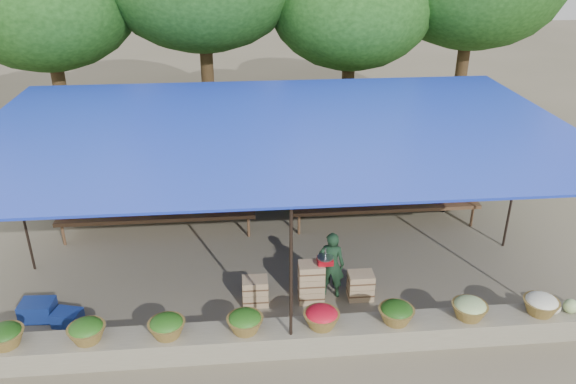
{
  "coord_description": "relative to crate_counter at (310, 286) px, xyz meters",
  "views": [
    {
      "loc": [
        -0.68,
        -9.78,
        6.12
      ],
      "look_at": [
        0.24,
        0.2,
        1.36
      ],
      "focal_mm": 35.0,
      "sensor_mm": 36.0,
      "label": 1
    }
  ],
  "objects": [
    {
      "name": "ground",
      "position": [
        -0.47,
        1.52,
        -0.31
      ],
      "size": [
        60.0,
        60.0,
        0.0
      ],
      "primitive_type": "plane",
      "color": "brown",
      "rests_on": "ground"
    },
    {
      "name": "stone_curb",
      "position": [
        -0.47,
        -1.23,
        -0.11
      ],
      "size": [
        10.6,
        0.55,
        0.4
      ],
      "primitive_type": "cube",
      "color": "slate",
      "rests_on": "ground"
    },
    {
      "name": "stall_canopy",
      "position": [
        -0.47,
        1.59,
        2.36
      ],
      "size": [
        10.8,
        6.6,
        2.82
      ],
      "color": "black",
      "rests_on": "ground"
    },
    {
      "name": "produce_baskets",
      "position": [
        -0.57,
        -1.23,
        0.25
      ],
      "size": [
        8.98,
        0.58,
        0.34
      ],
      "color": "brown",
      "rests_on": "stone_curb"
    },
    {
      "name": "netting_backdrop",
      "position": [
        -0.47,
        4.67,
        0.94
      ],
      "size": [
        10.6,
        0.06,
        2.5
      ],
      "primitive_type": "cube",
      "color": "#16401A",
      "rests_on": "ground"
    },
    {
      "name": "fruit_table_left",
      "position": [
        -2.96,
        2.87,
        0.3
      ],
      "size": [
        4.21,
        0.95,
        0.93
      ],
      "color": "#4C331E",
      "rests_on": "ground"
    },
    {
      "name": "fruit_table_right",
      "position": [
        2.04,
        2.87,
        0.3
      ],
      "size": [
        4.21,
        0.95,
        0.93
      ],
      "color": "#4C331E",
      "rests_on": "ground"
    },
    {
      "name": "crate_counter",
      "position": [
        0.0,
        0.0,
        0.0
      ],
      "size": [
        2.35,
        0.34,
        0.77
      ],
      "color": "tan",
      "rests_on": "ground"
    },
    {
      "name": "weighing_scale",
      "position": [
        0.27,
        0.0,
        0.53
      ],
      "size": [
        0.28,
        0.28,
        0.3
      ],
      "color": "#B60E1B",
      "rests_on": "crate_counter"
    },
    {
      "name": "vendor_seated",
      "position": [
        0.41,
        0.14,
        0.33
      ],
      "size": [
        0.54,
        0.43,
        1.29
      ],
      "primitive_type": "imported",
      "rotation": [
        0.0,
        0.0,
        2.86
      ],
      "color": "#18351F",
      "rests_on": "ground"
    },
    {
      "name": "customer_left",
      "position": [
        -2.72,
        3.88,
        0.47
      ],
      "size": [
        0.88,
        0.76,
        1.56
      ],
      "primitive_type": "imported",
      "rotation": [
        0.0,
        0.0,
        0.26
      ],
      "color": "slate",
      "rests_on": "ground"
    },
    {
      "name": "customer_mid",
      "position": [
        -0.36,
        4.0,
        0.61
      ],
      "size": [
        1.34,
        1.29,
        1.83
      ],
      "primitive_type": "imported",
      "rotation": [
        0.0,
        0.0,
        0.72
      ],
      "color": "slate",
      "rests_on": "ground"
    },
    {
      "name": "customer_right",
      "position": [
        3.51,
        3.36,
        0.52
      ],
      "size": [
        1.06,
        0.74,
        1.67
      ],
      "primitive_type": "imported",
      "rotation": [
        0.0,
        0.0,
        -0.38
      ],
      "color": "slate",
      "rests_on": "ground"
    },
    {
      "name": "blue_crate_front",
      "position": [
        -4.16,
        -0.31,
        -0.17
      ],
      "size": [
        0.53,
        0.43,
        0.27
      ],
      "primitive_type": "cube",
      "rotation": [
        0.0,
        0.0,
        -0.26
      ],
      "color": "navy",
      "rests_on": "ground"
    },
    {
      "name": "blue_crate_back",
      "position": [
        -4.71,
        -0.08,
        -0.14
      ],
      "size": [
        0.58,
        0.43,
        0.33
      ],
      "primitive_type": "cube",
      "rotation": [
        0.0,
        0.0,
        -0.06
      ],
      "color": "navy",
      "rests_on": "ground"
    }
  ]
}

